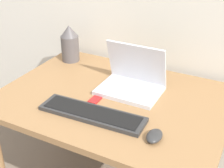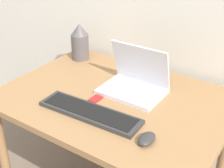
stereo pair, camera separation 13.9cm
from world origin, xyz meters
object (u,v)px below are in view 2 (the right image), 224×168
vase (80,42)px  laptop (135,82)px  mouse (147,139)px  mp3_player (96,99)px  keyboard (90,112)px

vase → laptop: bearing=-18.7°
mouse → mp3_player: size_ratio=1.45×
keyboard → mp3_player: bearing=114.4°
keyboard → mouse: bearing=-5.6°
mouse → vase: size_ratio=0.43×
laptop → mouse: bearing=-53.1°
mouse → vase: 0.86m
laptop → mp3_player: size_ratio=4.68×
keyboard → mouse: (0.30, -0.03, 0.01)m
laptop → vase: laptop is taller
mp3_player → mouse: bearing=-22.0°
keyboard → mouse: mouse is taller
laptop → vase: bearing=161.3°
mouse → vase: (-0.71, 0.48, 0.09)m
vase → mp3_player: (0.36, -0.34, -0.10)m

